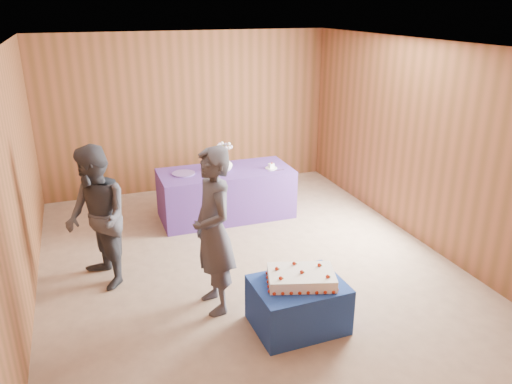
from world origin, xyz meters
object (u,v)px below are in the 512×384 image
sheet_cake (301,277)px  serving_table (226,193)px  cake_table (298,304)px  vase (225,164)px  guest_left (213,231)px  guest_right (97,218)px

sheet_cake → serving_table: bearing=105.3°
cake_table → vase: bearing=86.3°
serving_table → guest_left: 2.54m
cake_table → guest_left: (-0.70, 0.62, 0.66)m
serving_table → vase: size_ratio=8.88×
serving_table → guest_right: (-1.94, -1.42, 0.47)m
cake_table → guest_left: guest_left is taller
vase → guest_right: (-1.93, -1.40, -0.02)m
cake_table → vase: vase is taller
serving_table → guest_left: bearing=-109.1°
cake_table → guest_left: bearing=136.9°
serving_table → guest_right: size_ratio=1.19×
sheet_cake → vase: vase is taller
vase → guest_right: size_ratio=0.13×
serving_table → sheet_cake: serving_table is taller
cake_table → guest_left: size_ratio=0.50×
cake_table → serving_table: (0.12, 2.96, 0.12)m
vase → sheet_cake: bearing=-91.8°
serving_table → sheet_cake: (-0.10, -2.96, 0.19)m
cake_table → sheet_cake: sheet_cake is taller
cake_table → guest_right: size_ratio=0.54×
sheet_cake → guest_left: 1.02m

